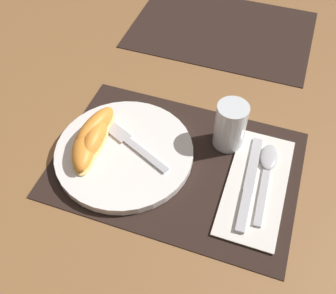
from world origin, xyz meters
TOP-DOWN VIEW (x-y plane):
  - ground_plane at (0.00, 0.00)m, footprint 3.00×3.00m
  - placemat at (0.00, 0.00)m, footprint 0.47×0.33m
  - placemat_far at (-0.03, 0.46)m, footprint 0.47×0.33m
  - plate at (-0.10, -0.01)m, footprint 0.27×0.27m
  - juice_glass at (0.08, 0.08)m, footprint 0.06×0.06m
  - napkin at (0.16, 0.00)m, footprint 0.11×0.25m
  - knife at (0.14, -0.01)m, footprint 0.03×0.22m
  - spoon at (0.17, 0.04)m, footprint 0.04×0.19m
  - fork at (-0.10, 0.01)m, footprint 0.17×0.09m
  - citrus_wedge_0 at (-0.17, 0.01)m, footprint 0.06×0.12m
  - citrus_wedge_1 at (-0.16, -0.02)m, footprint 0.05×0.11m
  - citrus_wedge_2 at (-0.17, -0.05)m, footprint 0.08×0.12m

SIDE VIEW (x-z plane):
  - ground_plane at x=0.00m, z-range 0.00..0.00m
  - placemat at x=0.00m, z-range 0.00..0.00m
  - placemat_far at x=-0.03m, z-range 0.00..0.00m
  - napkin at x=0.16m, z-range 0.00..0.01m
  - knife at x=0.14m, z-range 0.01..0.01m
  - spoon at x=0.17m, z-range 0.01..0.02m
  - plate at x=-0.10m, z-range 0.00..0.02m
  - fork at x=-0.10m, z-range 0.02..0.02m
  - citrus_wedge_2 at x=-0.17m, z-range 0.02..0.05m
  - citrus_wedge_1 at x=-0.16m, z-range 0.02..0.06m
  - citrus_wedge_0 at x=-0.17m, z-range 0.02..0.06m
  - juice_glass at x=0.08m, z-range 0.00..0.10m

